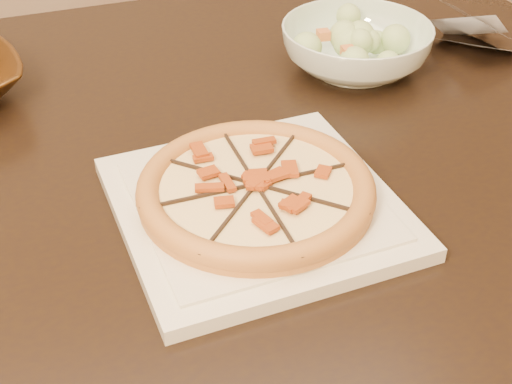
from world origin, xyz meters
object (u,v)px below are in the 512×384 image
plate (256,206)px  pizza (256,189)px  salad_bowl (356,48)px  dining_table (136,203)px

plate → pizza: bearing=145.6°
salad_bowl → dining_table: bearing=-158.6°
dining_table → pizza: (0.13, -0.17, 0.12)m
dining_table → salad_bowl: size_ratio=7.21×
pizza → plate: bearing=-34.4°
plate → pizza: size_ratio=1.29×
plate → dining_table: bearing=126.4°
plate → pizza: (-0.00, 0.00, 0.02)m
dining_table → pizza: 0.25m
dining_table → plate: 0.24m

